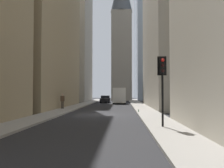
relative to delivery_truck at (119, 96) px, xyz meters
name	(u,v)px	position (x,y,z in m)	size (l,w,h in m)	color
ground_plane	(101,115)	(-21.96, 1.40, -1.46)	(135.00, 135.00, 0.00)	#262628
sidewalk_right	(53,114)	(-21.96, 5.90, -1.39)	(90.00, 2.20, 0.14)	gray
sidewalk_left	(150,114)	(-21.96, -3.10, -1.39)	(90.00, 2.20, 0.14)	gray
building_left_midfar	(184,22)	(-10.67, -9.19, 10.35)	(19.03, 10.50, 23.60)	#A8A091
building_right_far	(67,36)	(9.80, 11.99, 13.41)	(12.45, 10.50, 29.72)	#A8A091
church_spire	(122,29)	(15.79, -0.33, 16.31)	(5.46, 5.46, 34.03)	gray
delivery_truck	(119,96)	(0.00, 0.00, 0.00)	(6.46, 2.25, 2.84)	silver
sedan_black	(105,99)	(2.84, 2.80, -0.80)	(4.30, 1.78, 1.42)	black
traffic_light_foreground	(162,75)	(-30.58, -2.89, 1.62)	(0.43, 0.52, 4.01)	black
pedestrian	(62,100)	(-15.98, 6.51, -0.36)	(0.26, 0.44, 1.76)	#473D33
discarded_bottle	(139,111)	(-20.36, -2.18, -1.21)	(0.07, 0.07, 0.27)	#236033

